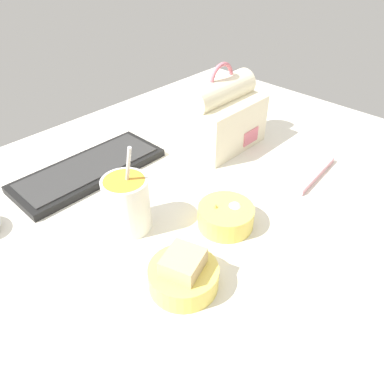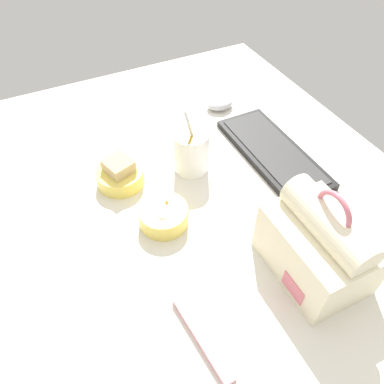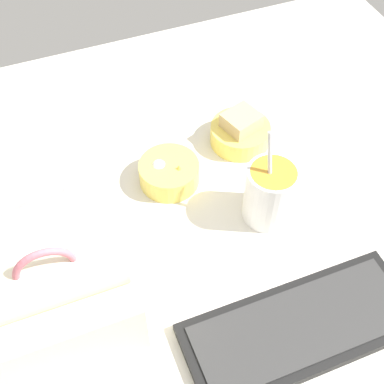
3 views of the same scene
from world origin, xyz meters
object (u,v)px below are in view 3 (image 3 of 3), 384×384
Objects in this scene: bento_bowl_snacks at (169,172)px; lunch_bag at (60,305)px; soup_cup at (270,193)px; chopstick_case at (16,203)px; keyboard at (301,328)px; bento_bowl_sandwich at (240,132)px.

lunch_bag is at bearing 42.60° from bento_bowl_snacks.
soup_cup is 45.73cm from chopstick_case.
soup_cup is at bearing -103.48° from keyboard.
lunch_bag is 1.96× the size of bento_bowl_snacks.
keyboard is 36.70cm from bento_bowl_snacks.
bento_bowl_sandwich is at bearing -146.54° from lunch_bag.
bento_bowl_sandwich is 44.77cm from chopstick_case.
bento_bowl_snacks is (-24.52, -22.54, -5.73)cm from lunch_bag.
keyboard is at bearing 76.52° from soup_cup.
soup_cup is 18.87cm from bento_bowl_sandwich.
lunch_bag is 1.21× the size of chopstick_case.
soup_cup reaches higher than bento_bowl_snacks.
bento_bowl_sandwich is at bearing -164.35° from bento_bowl_snacks.
bento_bowl_snacks is at bearing -137.40° from lunch_bag.
keyboard is 2.00× the size of chopstick_case.
lunch_bag is 33.80cm from bento_bowl_snacks.
lunch_bag is 28.27cm from chopstick_case.
soup_cup is (-5.29, -22.07, 4.91)cm from keyboard.
bento_bowl_sandwich reaches higher than bento_bowl_snacks.
chopstick_case is (36.35, -40.26, -0.22)cm from keyboard.
lunch_bag reaches higher than bento_bowl_sandwich.
bento_bowl_snacks is (8.28, -35.73, 1.36)cm from keyboard.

